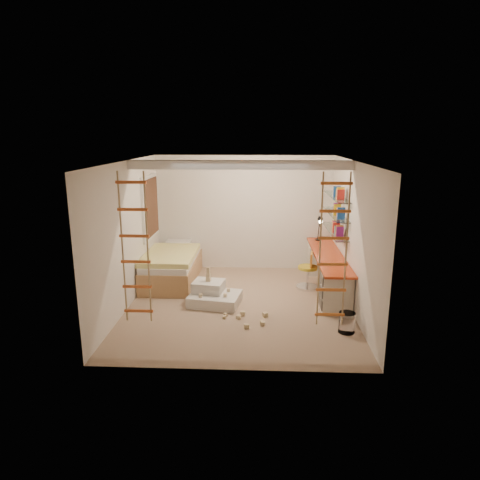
{
  "coord_description": "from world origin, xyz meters",
  "views": [
    {
      "loc": [
        0.36,
        -7.34,
        3.05
      ],
      "look_at": [
        0.0,
        0.3,
        1.15
      ],
      "focal_mm": 32.0,
      "sensor_mm": 36.0,
      "label": 1
    }
  ],
  "objects_px": {
    "bed": "(172,266)",
    "swivel_chair": "(308,275)",
    "desk": "(327,270)",
    "play_platform": "(213,295)"
  },
  "relations": [
    {
      "from": "bed",
      "to": "swivel_chair",
      "type": "relative_size",
      "value": 2.65
    },
    {
      "from": "desk",
      "to": "bed",
      "type": "distance_m",
      "value": 3.22
    },
    {
      "from": "desk",
      "to": "bed",
      "type": "xyz_separation_m",
      "value": [
        -3.2,
        0.36,
        -0.07
      ]
    },
    {
      "from": "bed",
      "to": "play_platform",
      "type": "relative_size",
      "value": 1.99
    },
    {
      "from": "swivel_chair",
      "to": "bed",
      "type": "bearing_deg",
      "value": 173.92
    },
    {
      "from": "play_platform",
      "to": "bed",
      "type": "bearing_deg",
      "value": 129.99
    },
    {
      "from": "swivel_chair",
      "to": "play_platform",
      "type": "xyz_separation_m",
      "value": [
        -1.83,
        -0.89,
        -0.12
      ]
    },
    {
      "from": "desk",
      "to": "swivel_chair",
      "type": "bearing_deg",
      "value": 170.39
    },
    {
      "from": "desk",
      "to": "swivel_chair",
      "type": "relative_size",
      "value": 3.71
    },
    {
      "from": "desk",
      "to": "play_platform",
      "type": "height_order",
      "value": "desk"
    }
  ]
}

